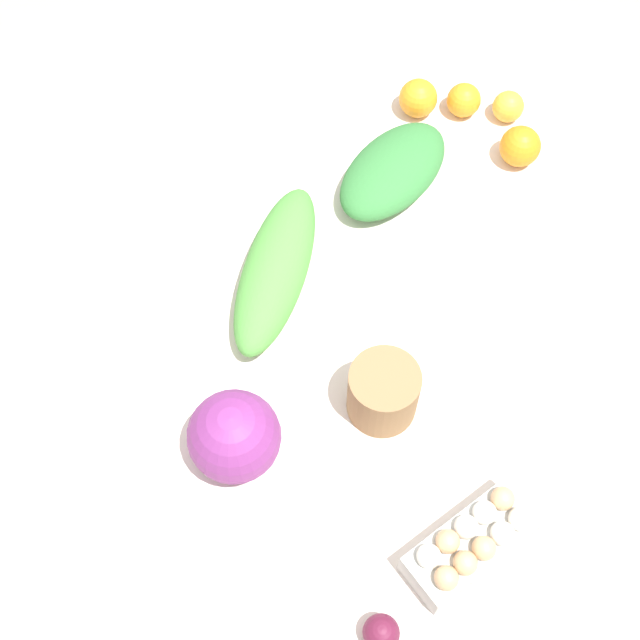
{
  "coord_description": "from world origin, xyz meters",
  "views": [
    {
      "loc": [
        0.77,
        0.04,
        2.18
      ],
      "look_at": [
        0.0,
        0.0,
        0.76
      ],
      "focal_mm": 50.0,
      "sensor_mm": 36.0,
      "label": 1
    }
  ],
  "objects_px": {
    "greens_bunch_kale": "(393,171)",
    "greens_bunch_dandelion": "(276,269)",
    "cabbage_purple": "(234,436)",
    "egg_carton": "(472,542)",
    "orange_2": "(418,98)",
    "orange_3": "(508,107)",
    "orange_0": "(464,100)",
    "beet_root": "(381,633)",
    "orange_1": "(520,146)",
    "paper_bag": "(383,392)"
  },
  "relations": [
    {
      "from": "cabbage_purple",
      "to": "egg_carton",
      "type": "distance_m",
      "value": 0.41
    },
    {
      "from": "greens_bunch_kale",
      "to": "orange_0",
      "type": "relative_size",
      "value": 3.91
    },
    {
      "from": "cabbage_purple",
      "to": "orange_1",
      "type": "relative_size",
      "value": 1.88
    },
    {
      "from": "paper_bag",
      "to": "orange_0",
      "type": "xyz_separation_m",
      "value": [
        -0.68,
        0.16,
        -0.02
      ]
    },
    {
      "from": "cabbage_purple",
      "to": "orange_3",
      "type": "xyz_separation_m",
      "value": [
        -0.77,
        0.49,
        -0.04
      ]
    },
    {
      "from": "greens_bunch_kale",
      "to": "orange_3",
      "type": "height_order",
      "value": "greens_bunch_kale"
    },
    {
      "from": "greens_bunch_kale",
      "to": "greens_bunch_dandelion",
      "type": "distance_m",
      "value": 0.32
    },
    {
      "from": "cabbage_purple",
      "to": "greens_bunch_dandelion",
      "type": "distance_m",
      "value": 0.35
    },
    {
      "from": "egg_carton",
      "to": "orange_1",
      "type": "distance_m",
      "value": 0.81
    },
    {
      "from": "orange_0",
      "to": "cabbage_purple",
      "type": "bearing_deg",
      "value": -27.31
    },
    {
      "from": "cabbage_purple",
      "to": "greens_bunch_kale",
      "type": "xyz_separation_m",
      "value": [
        -0.58,
        0.26,
        -0.04
      ]
    },
    {
      "from": "orange_2",
      "to": "orange_3",
      "type": "distance_m",
      "value": 0.19
    },
    {
      "from": "cabbage_purple",
      "to": "orange_3",
      "type": "relative_size",
      "value": 2.37
    },
    {
      "from": "greens_bunch_dandelion",
      "to": "orange_1",
      "type": "bearing_deg",
      "value": 123.88
    },
    {
      "from": "orange_1",
      "to": "orange_2",
      "type": "relative_size",
      "value": 1.03
    },
    {
      "from": "orange_2",
      "to": "orange_3",
      "type": "relative_size",
      "value": 1.23
    },
    {
      "from": "orange_1",
      "to": "orange_3",
      "type": "distance_m",
      "value": 0.11
    },
    {
      "from": "orange_1",
      "to": "orange_3",
      "type": "xyz_separation_m",
      "value": [
        -0.11,
        -0.02,
        -0.01
      ]
    },
    {
      "from": "greens_bunch_dandelion",
      "to": "orange_0",
      "type": "height_order",
      "value": "greens_bunch_dandelion"
    },
    {
      "from": "orange_0",
      "to": "orange_1",
      "type": "bearing_deg",
      "value": 41.48
    },
    {
      "from": "orange_0",
      "to": "beet_root",
      "type": "bearing_deg",
      "value": -8.35
    },
    {
      "from": "orange_1",
      "to": "beet_root",
      "type": "bearing_deg",
      "value": -15.67
    },
    {
      "from": "orange_2",
      "to": "beet_root",
      "type": "bearing_deg",
      "value": -3.3
    },
    {
      "from": "greens_bunch_dandelion",
      "to": "orange_2",
      "type": "distance_m",
      "value": 0.51
    },
    {
      "from": "beet_root",
      "to": "orange_3",
      "type": "distance_m",
      "value": 1.08
    },
    {
      "from": "orange_0",
      "to": "orange_1",
      "type": "relative_size",
      "value": 0.86
    },
    {
      "from": "beet_root",
      "to": "orange_0",
      "type": "bearing_deg",
      "value": 171.65
    },
    {
      "from": "cabbage_purple",
      "to": "orange_2",
      "type": "distance_m",
      "value": 0.84
    },
    {
      "from": "orange_0",
      "to": "orange_3",
      "type": "xyz_separation_m",
      "value": [
        0.01,
        0.09,
        -0.0
      ]
    },
    {
      "from": "cabbage_purple",
      "to": "orange_3",
      "type": "distance_m",
      "value": 0.92
    },
    {
      "from": "cabbage_purple",
      "to": "orange_2",
      "type": "xyz_separation_m",
      "value": [
        -0.78,
        0.31,
        -0.04
      ]
    },
    {
      "from": "cabbage_purple",
      "to": "greens_bunch_dandelion",
      "type": "xyz_separation_m",
      "value": [
        -0.34,
        0.04,
        -0.03
      ]
    },
    {
      "from": "egg_carton",
      "to": "paper_bag",
      "type": "xyz_separation_m",
      "value": [
        -0.24,
        -0.14,
        0.02
      ]
    },
    {
      "from": "orange_0",
      "to": "orange_2",
      "type": "bearing_deg",
      "value": -88.0
    },
    {
      "from": "beet_root",
      "to": "orange_2",
      "type": "height_order",
      "value": "orange_2"
    },
    {
      "from": "greens_bunch_dandelion",
      "to": "orange_1",
      "type": "xyz_separation_m",
      "value": [
        -0.31,
        0.47,
        -0.0
      ]
    },
    {
      "from": "greens_bunch_dandelion",
      "to": "orange_2",
      "type": "bearing_deg",
      "value": 148.55
    },
    {
      "from": "greens_bunch_dandelion",
      "to": "orange_3",
      "type": "xyz_separation_m",
      "value": [
        -0.43,
        0.45,
        -0.01
      ]
    },
    {
      "from": "greens_bunch_dandelion",
      "to": "orange_3",
      "type": "bearing_deg",
      "value": 133.31
    },
    {
      "from": "greens_bunch_kale",
      "to": "orange_0",
      "type": "bearing_deg",
      "value": 143.37
    },
    {
      "from": "greens_bunch_kale",
      "to": "orange_3",
      "type": "xyz_separation_m",
      "value": [
        -0.19,
        0.24,
        -0.01
      ]
    },
    {
      "from": "egg_carton",
      "to": "orange_1",
      "type": "height_order",
      "value": "egg_carton"
    },
    {
      "from": "orange_2",
      "to": "egg_carton",
      "type": "bearing_deg",
      "value": 4.93
    },
    {
      "from": "egg_carton",
      "to": "orange_3",
      "type": "distance_m",
      "value": 0.92
    },
    {
      "from": "orange_2",
      "to": "greens_bunch_kale",
      "type": "bearing_deg",
      "value": -14.72
    },
    {
      "from": "orange_1",
      "to": "orange_3",
      "type": "bearing_deg",
      "value": -171.77
    },
    {
      "from": "egg_carton",
      "to": "orange_2",
      "type": "height_order",
      "value": "egg_carton"
    },
    {
      "from": "paper_bag",
      "to": "orange_3",
      "type": "bearing_deg",
      "value": 159.4
    },
    {
      "from": "orange_3",
      "to": "greens_bunch_dandelion",
      "type": "bearing_deg",
      "value": -46.69
    },
    {
      "from": "greens_bunch_kale",
      "to": "orange_1",
      "type": "xyz_separation_m",
      "value": [
        -0.07,
        0.25,
        -0.0
      ]
    }
  ]
}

